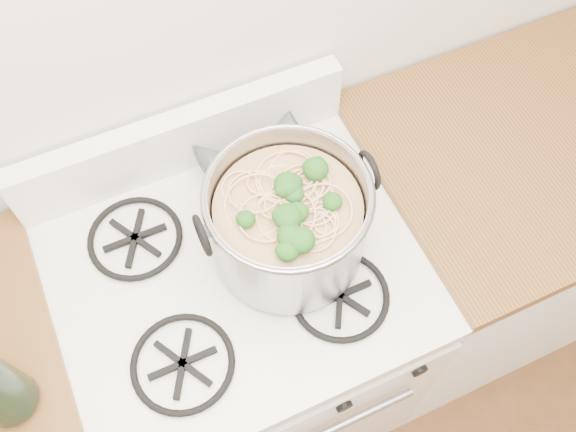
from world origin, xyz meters
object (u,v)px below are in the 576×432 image
(spatula, at_px, (318,193))
(glass_bowl, at_px, (248,151))
(gas_range, at_px, (248,341))
(stock_pot, at_px, (288,222))

(spatula, relative_size, glass_bowl, 3.20)
(gas_range, xyz_separation_m, glass_bowl, (0.13, 0.25, 0.50))
(gas_range, distance_m, stock_pot, 0.60)
(gas_range, xyz_separation_m, stock_pot, (0.12, -0.00, 0.59))
(stock_pot, xyz_separation_m, spatula, (0.11, 0.08, -0.09))
(stock_pot, distance_m, glass_bowl, 0.27)
(stock_pot, relative_size, spatula, 1.14)
(stock_pot, bearing_deg, spatula, 37.13)
(gas_range, bearing_deg, spatula, 19.48)
(spatula, height_order, glass_bowl, glass_bowl)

